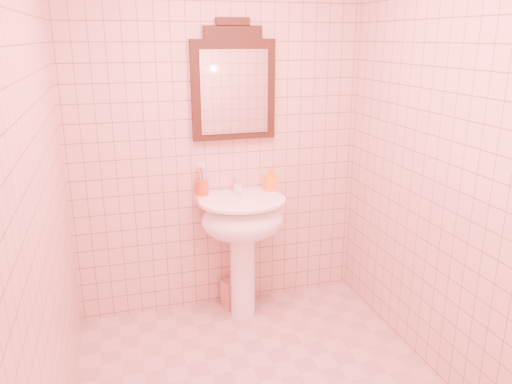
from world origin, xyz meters
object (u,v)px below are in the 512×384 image
object	(u,v)px
pedestal_sink	(243,228)
mirror	(234,85)
soap_dispenser	(270,180)
toothbrush_cup	(202,187)
towel	(234,293)

from	to	relation	value
pedestal_sink	mirror	xyz separation A→B (m)	(-0.00, 0.20, 0.93)
mirror	soap_dispenser	bearing A→B (deg)	-16.70
pedestal_sink	toothbrush_cup	bearing A→B (deg)	144.53
pedestal_sink	towel	xyz separation A→B (m)	(-0.03, 0.14, -0.56)
mirror	toothbrush_cup	bearing A→B (deg)	-172.24
toothbrush_cup	mirror	bearing A→B (deg)	7.76
soap_dispenser	towel	size ratio (longest dim) A/B	0.80
towel	pedestal_sink	bearing A→B (deg)	-78.06
mirror	towel	size ratio (longest dim) A/B	3.80
pedestal_sink	towel	distance (m)	0.58
soap_dispenser	mirror	bearing A→B (deg)	157.13
pedestal_sink	toothbrush_cup	world-z (taller)	toothbrush_cup
pedestal_sink	toothbrush_cup	distance (m)	0.39
mirror	toothbrush_cup	world-z (taller)	mirror
toothbrush_cup	soap_dispenser	xyz separation A→B (m)	(0.47, -0.04, 0.02)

